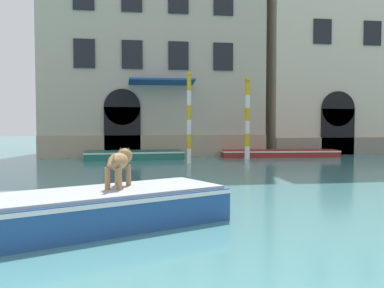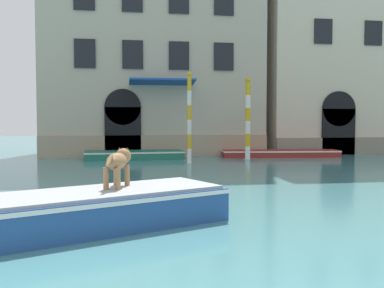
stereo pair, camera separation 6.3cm
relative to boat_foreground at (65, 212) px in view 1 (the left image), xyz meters
The scene contains 8 objects.
palazzo_left 22.44m from the boat_foreground, 81.10° to the left, with size 13.25×7.40×19.34m.
palazzo_right 27.78m from the boat_foreground, 50.56° to the left, with size 12.37×6.13×19.51m.
boat_foreground is the anchor object (origin of this frame).
dog_on_deck 1.54m from the boat_foreground, 35.54° to the left, with size 0.60×1.18×0.81m.
boat_moored_near_palazzo 15.97m from the boat_foreground, 83.42° to the left, with size 5.42×2.21×0.46m.
boat_moored_far 19.12m from the boat_foreground, 57.48° to the left, with size 6.87×2.14×0.40m.
mooring_pole_0 17.03m from the boat_foreground, 61.90° to the left, with size 0.29×0.29×4.46m.
mooring_pole_1 13.94m from the boat_foreground, 71.16° to the left, with size 0.22×0.22×4.49m.
Camera 1 is at (0.15, -2.10, 2.14)m, focal length 42.00 mm.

